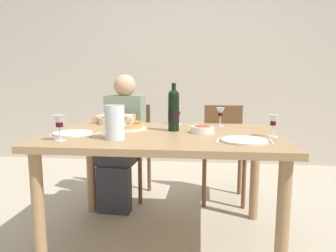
{
  "coord_description": "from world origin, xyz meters",
  "views": [
    {
      "loc": [
        0.23,
        -1.97,
        1.1
      ],
      "look_at": [
        0.02,
        0.05,
        0.8
      ],
      "focal_mm": 32.67,
      "sensor_mm": 36.0,
      "label": 1
    }
  ],
  "objects_px": {
    "wine_glass_spare": "(59,122)",
    "chair_left": "(130,144)",
    "olive_bowl": "(108,120)",
    "wine_glass_centre": "(178,112)",
    "diner_left": "(122,136)",
    "baked_tart": "(127,125)",
    "chair_right": "(223,146)",
    "dinner_plate_left_setting": "(244,140)",
    "water_pitcher": "(115,124)",
    "wine_glass_right_diner": "(220,113)",
    "salad_bowl": "(202,129)",
    "dining_table": "(164,147)",
    "dinner_plate_right_setting": "(73,133)",
    "wine_glass_left_diner": "(273,121)",
    "wine_bottle": "(174,110)"
  },
  "relations": [
    {
      "from": "baked_tart",
      "to": "wine_glass_left_diner",
      "type": "distance_m",
      "value": 0.99
    },
    {
      "from": "chair_right",
      "to": "olive_bowl",
      "type": "bearing_deg",
      "value": 28.82
    },
    {
      "from": "water_pitcher",
      "to": "wine_glass_spare",
      "type": "height_order",
      "value": "water_pitcher"
    },
    {
      "from": "diner_left",
      "to": "dinner_plate_right_setting",
      "type": "bearing_deg",
      "value": 84.58
    },
    {
      "from": "water_pitcher",
      "to": "wine_glass_spare",
      "type": "relative_size",
      "value": 1.36
    },
    {
      "from": "water_pitcher",
      "to": "dining_table",
      "type": "bearing_deg",
      "value": 42.51
    },
    {
      "from": "salad_bowl",
      "to": "olive_bowl",
      "type": "xyz_separation_m",
      "value": [
        -0.74,
        0.34,
        0.01
      ]
    },
    {
      "from": "wine_glass_spare",
      "to": "chair_left",
      "type": "relative_size",
      "value": 0.17
    },
    {
      "from": "salad_bowl",
      "to": "olive_bowl",
      "type": "height_order",
      "value": "olive_bowl"
    },
    {
      "from": "olive_bowl",
      "to": "wine_glass_centre",
      "type": "relative_size",
      "value": 1.03
    },
    {
      "from": "baked_tart",
      "to": "salad_bowl",
      "type": "distance_m",
      "value": 0.55
    },
    {
      "from": "dining_table",
      "to": "dinner_plate_left_setting",
      "type": "xyz_separation_m",
      "value": [
        0.49,
        -0.23,
        0.1
      ]
    },
    {
      "from": "dining_table",
      "to": "dinner_plate_right_setting",
      "type": "bearing_deg",
      "value": -170.16
    },
    {
      "from": "dinner_plate_left_setting",
      "to": "diner_left",
      "type": "height_order",
      "value": "diner_left"
    },
    {
      "from": "dining_table",
      "to": "dinner_plate_right_setting",
      "type": "relative_size",
      "value": 5.98
    },
    {
      "from": "olive_bowl",
      "to": "wine_glass_left_diner",
      "type": "bearing_deg",
      "value": -20.5
    },
    {
      "from": "dining_table",
      "to": "wine_glass_left_diner",
      "type": "xyz_separation_m",
      "value": [
        0.68,
        -0.06,
        0.19
      ]
    },
    {
      "from": "wine_glass_right_diner",
      "to": "dinner_plate_right_setting",
      "type": "xyz_separation_m",
      "value": [
        -0.97,
        -0.46,
        -0.09
      ]
    },
    {
      "from": "wine_bottle",
      "to": "wine_glass_centre",
      "type": "distance_m",
      "value": 0.32
    },
    {
      "from": "olive_bowl",
      "to": "salad_bowl",
      "type": "bearing_deg",
      "value": -24.55
    },
    {
      "from": "dining_table",
      "to": "wine_glass_centre",
      "type": "height_order",
      "value": "wine_glass_centre"
    },
    {
      "from": "wine_glass_centre",
      "to": "dinner_plate_left_setting",
      "type": "relative_size",
      "value": 0.55
    },
    {
      "from": "wine_glass_left_diner",
      "to": "wine_glass_spare",
      "type": "bearing_deg",
      "value": -168.46
    },
    {
      "from": "water_pitcher",
      "to": "wine_glass_spare",
      "type": "distance_m",
      "value": 0.31
    },
    {
      "from": "diner_left",
      "to": "baked_tart",
      "type": "bearing_deg",
      "value": 112.93
    },
    {
      "from": "wine_glass_right_diner",
      "to": "wine_bottle",
      "type": "bearing_deg",
      "value": -141.74
    },
    {
      "from": "wine_bottle",
      "to": "wine_glass_right_diner",
      "type": "xyz_separation_m",
      "value": [
        0.33,
        0.26,
        -0.04
      ]
    },
    {
      "from": "salad_bowl",
      "to": "wine_glass_left_diner",
      "type": "bearing_deg",
      "value": -12.95
    },
    {
      "from": "water_pitcher",
      "to": "chair_left",
      "type": "relative_size",
      "value": 0.23
    },
    {
      "from": "dining_table",
      "to": "chair_right",
      "type": "distance_m",
      "value": 1.0
    },
    {
      "from": "olive_bowl",
      "to": "chair_left",
      "type": "bearing_deg",
      "value": 84.34
    },
    {
      "from": "water_pitcher",
      "to": "chair_right",
      "type": "relative_size",
      "value": 0.23
    },
    {
      "from": "dinner_plate_right_setting",
      "to": "wine_bottle",
      "type": "bearing_deg",
      "value": 17.41
    },
    {
      "from": "chair_left",
      "to": "chair_right",
      "type": "relative_size",
      "value": 1.0
    },
    {
      "from": "olive_bowl",
      "to": "chair_right",
      "type": "height_order",
      "value": "chair_right"
    },
    {
      "from": "water_pitcher",
      "to": "wine_glass_right_diner",
      "type": "xyz_separation_m",
      "value": [
        0.65,
        0.6,
        0.01
      ]
    },
    {
      "from": "wine_glass_left_diner",
      "to": "diner_left",
      "type": "height_order",
      "value": "diner_left"
    },
    {
      "from": "baked_tart",
      "to": "dinner_plate_left_setting",
      "type": "bearing_deg",
      "value": -25.84
    },
    {
      "from": "wine_glass_spare",
      "to": "chair_left",
      "type": "xyz_separation_m",
      "value": [
        0.12,
        1.2,
        -0.37
      ]
    },
    {
      "from": "water_pitcher",
      "to": "diner_left",
      "type": "height_order",
      "value": "diner_left"
    },
    {
      "from": "wine_glass_left_diner",
      "to": "dinner_plate_right_setting",
      "type": "xyz_separation_m",
      "value": [
        -1.26,
        -0.04,
        -0.09
      ]
    },
    {
      "from": "dining_table",
      "to": "wine_glass_right_diner",
      "type": "bearing_deg",
      "value": 43.1
    },
    {
      "from": "salad_bowl",
      "to": "diner_left",
      "type": "bearing_deg",
      "value": 139.24
    },
    {
      "from": "wine_glass_spare",
      "to": "dining_table",
      "type": "bearing_deg",
      "value": 29.28
    },
    {
      "from": "wine_bottle",
      "to": "olive_bowl",
      "type": "bearing_deg",
      "value": 153.19
    },
    {
      "from": "baked_tart",
      "to": "chair_left",
      "type": "height_order",
      "value": "chair_left"
    },
    {
      "from": "baked_tart",
      "to": "dinner_plate_right_setting",
      "type": "distance_m",
      "value": 0.39
    },
    {
      "from": "baked_tart",
      "to": "olive_bowl",
      "type": "height_order",
      "value": "olive_bowl"
    },
    {
      "from": "dining_table",
      "to": "chair_right",
      "type": "relative_size",
      "value": 1.72
    },
    {
      "from": "wine_glass_spare",
      "to": "wine_glass_left_diner",
      "type": "bearing_deg",
      "value": 11.54
    }
  ]
}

